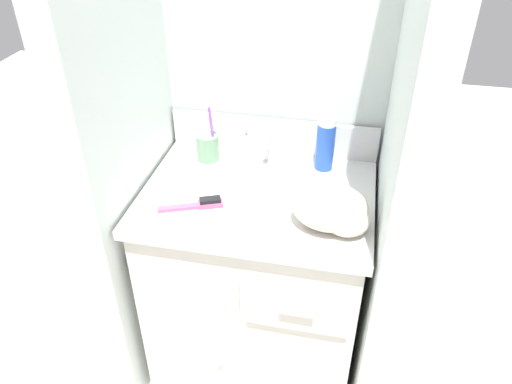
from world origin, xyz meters
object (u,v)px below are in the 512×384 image
Objects in this scene: soap_dispenser at (248,147)px; toothbrush_cup at (208,147)px; hand_towel at (334,210)px; hairbrush at (200,204)px; shaving_cream_can at (325,144)px.

toothbrush_cup is at bearing -176.93° from soap_dispenser.
toothbrush_cup is 0.52m from hand_towel.
hairbrush is at bearing -106.52° from soap_dispenser.
hand_towel is at bearing -23.54° from hairbrush.
shaving_cream_can reaches higher than soap_dispenser.
shaving_cream_can is 0.31m from hand_towel.
toothbrush_cup is 1.44× the size of soap_dispenser.
soap_dispenser is at bearing 3.07° from toothbrush_cup.
soap_dispenser is 0.42m from hand_towel.
shaving_cream_can is 0.45m from hairbrush.
toothbrush_cup is at bearing 147.58° from hand_towel.
hairbrush is at bearing -78.88° from toothbrush_cup.
hairbrush is (0.05, -0.27, -0.04)m from toothbrush_cup.
shaving_cream_can reaches higher than hand_towel.
shaving_cream_can is at bearing 3.78° from soap_dispenser.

